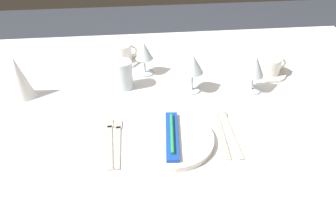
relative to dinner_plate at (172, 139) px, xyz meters
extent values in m
plane|color=#383D47|center=(0.01, 0.23, -0.75)|extent=(6.00, 6.00, 0.00)
cube|color=white|center=(0.01, 0.23, -0.03)|extent=(1.80, 1.10, 0.04)
cube|color=white|center=(0.01, 0.78, -0.14)|extent=(1.80, 0.01, 0.18)
cylinder|color=brown|center=(-0.79, 0.68, -0.40)|extent=(0.07, 0.07, 0.70)
cylinder|color=brown|center=(0.81, 0.68, -0.40)|extent=(0.07, 0.07, 0.70)
cylinder|color=white|center=(0.00, 0.00, 0.00)|extent=(0.25, 0.25, 0.02)
cube|color=blue|center=(0.00, 0.00, 0.02)|extent=(0.05, 0.21, 0.01)
cylinder|color=green|center=(0.00, 0.00, 0.03)|extent=(0.02, 0.17, 0.01)
cube|color=beige|center=(-0.16, -0.01, -0.01)|extent=(0.01, 0.18, 0.00)
cube|color=beige|center=(-0.16, 0.09, -0.01)|extent=(0.02, 0.04, 0.00)
cube|color=beige|center=(-0.18, -0.01, -0.01)|extent=(0.02, 0.19, 0.00)
cube|color=beige|center=(-0.19, 0.10, -0.01)|extent=(0.02, 0.04, 0.00)
cube|color=beige|center=(0.15, 0.00, -0.01)|extent=(0.03, 0.18, 0.00)
cube|color=beige|center=(0.16, 0.10, -0.01)|extent=(0.02, 0.06, 0.00)
cube|color=beige|center=(0.19, 0.00, -0.01)|extent=(0.02, 0.20, 0.00)
ellipsoid|color=beige|center=(0.18, 0.11, -0.01)|extent=(0.03, 0.04, 0.01)
cylinder|color=white|center=(-0.15, 0.51, 0.00)|extent=(0.13, 0.13, 0.01)
cylinder|color=white|center=(-0.15, 0.51, 0.04)|extent=(0.08, 0.08, 0.07)
torus|color=white|center=(-0.11, 0.51, 0.04)|extent=(0.05, 0.01, 0.05)
cylinder|color=white|center=(0.42, 0.35, 0.00)|extent=(0.13, 0.13, 0.01)
cylinder|color=white|center=(0.42, 0.35, 0.03)|extent=(0.08, 0.08, 0.06)
torus|color=white|center=(0.46, 0.35, 0.04)|extent=(0.04, 0.01, 0.04)
cylinder|color=silver|center=(0.32, 0.25, -0.01)|extent=(0.07, 0.07, 0.01)
cylinder|color=silver|center=(0.32, 0.25, 0.03)|extent=(0.01, 0.01, 0.06)
cone|color=silver|center=(0.32, 0.25, 0.09)|extent=(0.07, 0.07, 0.07)
cylinder|color=silver|center=(-0.06, 0.40, -0.01)|extent=(0.07, 0.07, 0.01)
cylinder|color=silver|center=(-0.06, 0.40, 0.03)|extent=(0.01, 0.01, 0.06)
cone|color=silver|center=(-0.06, 0.40, 0.09)|extent=(0.07, 0.07, 0.07)
cylinder|color=silver|center=(0.10, 0.27, -0.01)|extent=(0.06, 0.06, 0.01)
cylinder|color=silver|center=(0.10, 0.27, 0.03)|extent=(0.01, 0.01, 0.07)
cone|color=silver|center=(0.10, 0.27, 0.10)|extent=(0.08, 0.08, 0.06)
cylinder|color=silver|center=(-0.14, 0.31, 0.04)|extent=(0.07, 0.07, 0.11)
cylinder|color=#C68C1E|center=(-0.14, 0.31, 0.03)|extent=(0.06, 0.06, 0.06)
cone|color=white|center=(-0.50, 0.29, 0.07)|extent=(0.08, 0.08, 0.15)
camera|label=1|loc=(-0.08, -0.73, 0.67)|focal=35.44mm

